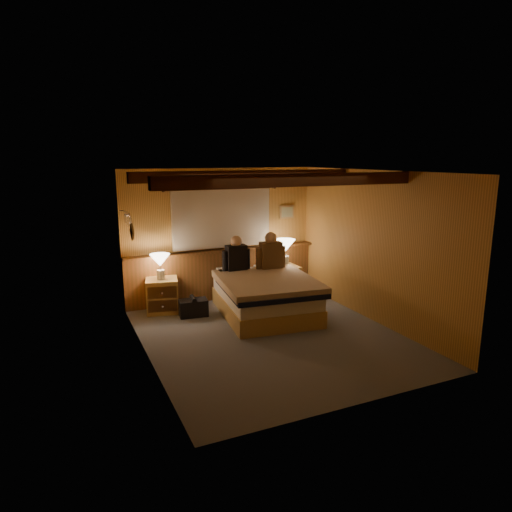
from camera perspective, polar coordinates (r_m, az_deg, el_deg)
floor at (r=6.86m, az=1.87°, el=-9.96°), size 4.20×4.20×0.00m
ceiling at (r=6.35m, az=2.02°, el=10.52°), size 4.20×4.20×0.00m
wall_back at (r=8.40m, az=-4.40°, el=2.70°), size 3.60×0.00×3.60m
wall_left at (r=5.95m, az=-13.83°, el=-1.65°), size 0.00×4.20×4.20m
wall_right at (r=7.45m, az=14.46°, el=1.11°), size 0.00×4.20×4.20m
wall_front at (r=4.77m, az=13.19°, el=-5.08°), size 3.60×0.00×3.60m
wainscot at (r=8.49m, az=-4.17°, el=-2.12°), size 3.60×0.23×0.94m
curtain_window at (r=8.28m, az=-4.27°, el=4.82°), size 2.18×0.09×1.11m
ceiling_beams at (r=6.49m, az=1.42°, el=9.77°), size 3.60×1.65×0.16m
coat_rail at (r=7.41m, az=-15.68°, el=4.65°), size 0.05×0.55×0.24m
framed_print at (r=8.87m, az=3.87°, el=5.51°), size 0.30×0.04×0.25m
bed at (r=7.63m, az=1.17°, el=-4.92°), size 1.68×2.06×0.65m
nightstand_left at (r=7.94m, az=-11.65°, el=-4.84°), size 0.61×0.57×0.58m
nightstand_right at (r=8.63m, az=3.45°, el=-3.18°), size 0.55×0.49×0.59m
lamp_left at (r=7.75m, az=-11.91°, el=-0.71°), size 0.33×0.33×0.44m
lamp_right at (r=8.48m, az=3.61°, el=1.07°), size 0.39×0.39×0.51m
person_left at (r=7.99m, az=-2.49°, el=0.02°), size 0.52×0.21×0.63m
person_right at (r=8.11m, az=1.85°, el=0.35°), size 0.55×0.25×0.68m
duffel_bag at (r=7.70m, az=-7.85°, el=-6.38°), size 0.50×0.33×0.34m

